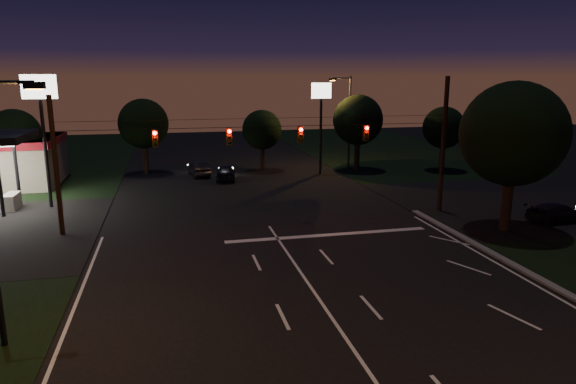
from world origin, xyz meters
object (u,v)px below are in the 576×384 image
object	(u,v)px
utility_pole_right	(439,211)
tree_right_near	(512,135)
car_oncoming_a	(226,172)
car_oncoming_b	(199,168)
car_cross	(559,213)

from	to	relation	value
utility_pole_right	tree_right_near	world-z (taller)	tree_right_near
utility_pole_right	car_oncoming_a	xyz separation A→B (m)	(-13.00, 14.03, 0.70)
utility_pole_right	car_oncoming_b	distance (m)	22.51
tree_right_near	car_cross	xyz separation A→B (m)	(4.40, 0.65, -5.07)
car_oncoming_a	car_oncoming_b	size ratio (longest dim) A/B	1.02
tree_right_near	car_oncoming_b	bearing A→B (deg)	127.91
car_cross	utility_pole_right	bearing A→B (deg)	52.14
utility_pole_right	car_oncoming_b	size ratio (longest dim) A/B	2.23
car_oncoming_a	utility_pole_right	bearing A→B (deg)	140.20
tree_right_near	car_cross	bearing A→B (deg)	8.40
tree_right_near	car_oncoming_b	xyz separation A→B (m)	(-16.70, 21.45, -5.01)
tree_right_near	car_oncoming_a	xyz separation A→B (m)	(-14.53, 18.87, -4.98)
tree_right_near	car_oncoming_b	size ratio (longest dim) A/B	2.17
car_oncoming_a	car_oncoming_b	distance (m)	3.38
car_oncoming_b	utility_pole_right	bearing A→B (deg)	124.27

